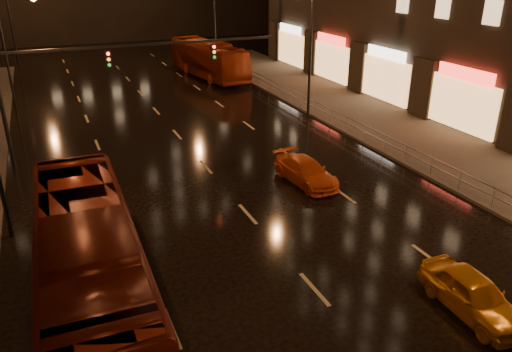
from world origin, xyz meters
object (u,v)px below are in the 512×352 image
at_px(taxi_near, 473,294).
at_px(bus_curb, 208,59).
at_px(bus_red, 90,264).
at_px(taxi_far, 306,171).

bearing_deg(taxi_near, bus_curb, 86.94).
distance_m(bus_red, bus_curb, 35.20).
distance_m(bus_red, taxi_far, 12.67).
distance_m(taxi_near, taxi_far, 11.04).
xyz_separation_m(bus_red, bus_curb, (14.42, 32.11, -0.03)).
xyz_separation_m(taxi_near, taxi_far, (0.00, 11.03, -0.05)).
xyz_separation_m(bus_curb, taxi_near, (-3.42, -36.97, -1.03)).
distance_m(bus_curb, taxi_near, 37.14).
bearing_deg(bus_red, taxi_near, -22.76).
relative_size(bus_red, bus_curb, 1.02).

